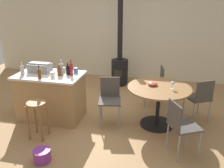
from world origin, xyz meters
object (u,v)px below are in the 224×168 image
object	(u,v)px
folding_chair_far	(181,124)
bottle_2	(39,73)
folding_chair_left	(200,97)
bottle_0	(59,72)
wine_glass	(173,83)
bottle_1	(22,70)
cup_2	(53,75)
dining_table	(159,96)
wood_stove	(120,65)
kitchen_island	(51,96)
bottle_5	(71,69)
plastic_bucket	(42,155)
bottle_4	(61,69)
serving_bowl	(153,83)
wooden_stool	(37,113)
cup_0	(76,70)
bottle_3	(68,70)
toolbox	(40,68)
cup_1	(64,70)
folding_chair_right	(156,83)
folding_chair_near	(110,97)

from	to	relation	value
folding_chair_far	bottle_2	size ratio (longest dim) A/B	3.54
folding_chair_left	folding_chair_far	bearing A→B (deg)	-108.44
bottle_0	wine_glass	distance (m)	2.04
bottle_1	cup_2	bearing A→B (deg)	-2.00
dining_table	bottle_0	distance (m)	1.86
wood_stove	kitchen_island	bearing A→B (deg)	-113.46
bottle_5	plastic_bucket	world-z (taller)	bottle_5
bottle_4	serving_bowl	bearing A→B (deg)	5.53
wooden_stool	wood_stove	size ratio (longest dim) A/B	0.28
folding_chair_left	cup_0	distance (m)	2.39
cup_0	bottle_3	bearing A→B (deg)	-132.87
folding_chair_far	dining_table	bearing A→B (deg)	113.61
bottle_1	toolbox	bearing A→B (deg)	41.22
bottle_5	folding_chair_far	bearing A→B (deg)	-19.61
bottle_0	cup_1	size ratio (longest dim) A/B	1.82
toolbox	cup_2	xyz separation A→B (m)	(0.38, -0.24, -0.04)
folding_chair_far	folding_chair_left	size ratio (longest dim) A/B	1.02
kitchen_island	wine_glass	world-z (taller)	wine_glass
folding_chair_right	serving_bowl	bearing A→B (deg)	-91.65
folding_chair_far	bottle_1	xyz separation A→B (m)	(-2.87, 0.54, 0.47)
bottle_2	cup_2	bearing A→B (deg)	30.02
folding_chair_right	wine_glass	distance (m)	1.06
toolbox	bottle_1	size ratio (longest dim) A/B	1.81
bottle_1	cup_1	world-z (taller)	bottle_1
cup_0	plastic_bucket	xyz separation A→B (m)	(-0.01, -1.47, -0.86)
toolbox	bottle_2	size ratio (longest dim) A/B	1.70
toolbox	folding_chair_left	bearing A→B (deg)	7.83
bottle_1	folding_chair_near	bearing A→B (deg)	6.65
bottle_5	cup_2	bearing A→B (deg)	-147.52
bottle_0	bottle_4	distance (m)	0.11
bottle_1	bottle_5	world-z (taller)	bottle_5
folding_chair_left	bottle_4	xyz separation A→B (m)	(-2.57, -0.43, 0.50)
folding_chair_near	folding_chair_left	world-z (taller)	folding_chair_near
kitchen_island	bottle_1	bearing A→B (deg)	-165.25
bottle_0	dining_table	bearing A→B (deg)	6.48
wooden_stool	bottle_0	world-z (taller)	bottle_0
folding_chair_left	cup_0	size ratio (longest dim) A/B	7.16
folding_chair_near	folding_chair_right	size ratio (longest dim) A/B	1.01
folding_chair_near	cup_0	world-z (taller)	cup_0
toolbox	cup_1	size ratio (longest dim) A/B	3.70
folding_chair_near	folding_chair_left	size ratio (longest dim) A/B	1.02
folding_chair_right	bottle_1	xyz separation A→B (m)	(-2.41, -1.20, 0.48)
dining_table	wood_stove	distance (m)	2.26
folding_chair_near	folding_chair_left	xyz separation A→B (m)	(1.64, 0.44, -0.01)
cup_1	bottle_3	bearing A→B (deg)	-42.43
wooden_stool	cup_1	bearing A→B (deg)	83.10
toolbox	cup_1	bearing A→B (deg)	14.42
folding_chair_far	folding_chair_near	bearing A→B (deg)	149.72
folding_chair_far	bottle_5	distance (m)	2.14
wooden_stool	folding_chair_left	world-z (taller)	folding_chair_left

